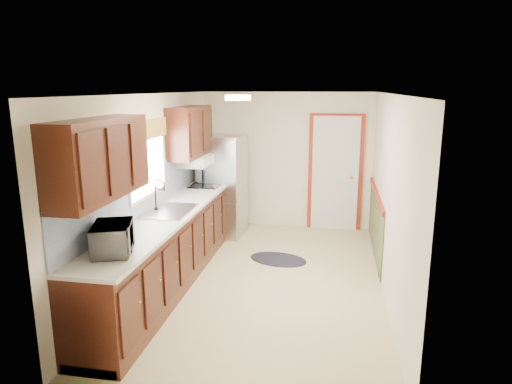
% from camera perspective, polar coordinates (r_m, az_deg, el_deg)
% --- Properties ---
extents(room_shell, '(3.20, 5.20, 2.52)m').
position_cam_1_polar(room_shell, '(5.71, 1.20, 0.04)').
color(room_shell, beige).
rests_on(room_shell, ground).
extents(kitchen_run, '(0.63, 4.00, 2.20)m').
position_cam_1_polar(kitchen_run, '(5.86, -11.32, -3.84)').
color(kitchen_run, '#36140C').
rests_on(kitchen_run, ground).
extents(back_wall_trim, '(1.12, 2.30, 2.08)m').
position_cam_1_polar(back_wall_trim, '(7.88, 10.86, 1.10)').
color(back_wall_trim, maroon).
rests_on(back_wall_trim, ground).
extents(ceiling_fixture, '(0.30, 0.30, 0.06)m').
position_cam_1_polar(ceiling_fixture, '(5.43, -2.28, 11.71)').
color(ceiling_fixture, '#FFD88C').
rests_on(ceiling_fixture, room_shell).
extents(microwave, '(0.44, 0.58, 0.35)m').
position_cam_1_polar(microwave, '(4.54, -17.49, -5.16)').
color(microwave, white).
rests_on(microwave, kitchen_run).
extents(refrigerator, '(0.76, 0.74, 1.70)m').
position_cam_1_polar(refrigerator, '(7.73, -4.21, 0.78)').
color(refrigerator, '#B7B7BC').
rests_on(refrigerator, ground).
extents(rug, '(0.97, 0.75, 0.01)m').
position_cam_1_polar(rug, '(6.79, 2.78, -8.40)').
color(rug, black).
rests_on(rug, ground).
extents(cooktop, '(0.46, 0.55, 0.02)m').
position_cam_1_polar(cooktop, '(7.36, -6.30, 0.91)').
color(cooktop, black).
rests_on(cooktop, kitchen_run).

